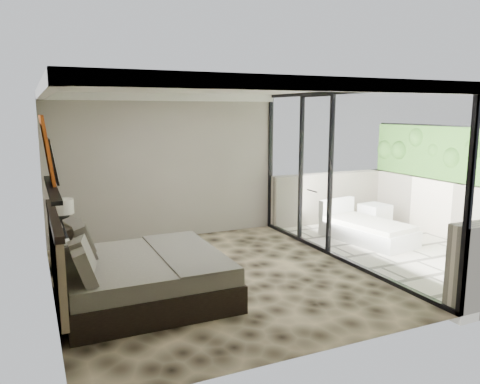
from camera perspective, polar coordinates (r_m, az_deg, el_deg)
name	(u,v)px	position (r m, az deg, el deg)	size (l,w,h in m)	color
floor	(215,278)	(7.16, -3.10, -10.39)	(5.00, 5.00, 0.00)	black
ceiling	(213,88)	(6.72, -3.33, 12.53)	(4.50, 5.00, 0.02)	silver
back_wall	(167,167)	(9.14, -8.87, 2.99)	(4.50, 0.02, 2.80)	gray
left_wall	(48,198)	(6.36, -22.39, -0.64)	(0.02, 5.00, 2.80)	gray
glass_wall	(341,177)	(7.89, 12.22, 1.80)	(0.08, 5.00, 2.80)	white
terrace_slab	(405,251)	(9.15, 19.51, -6.81)	(3.00, 5.00, 0.12)	beige
parapet_far	(461,212)	(9.97, 25.33, -2.23)	(0.30, 5.00, 1.10)	beige
foliage_hedge	(466,155)	(9.82, 25.81, 4.06)	(0.36, 4.60, 1.10)	#477925
picture_ledge	(52,188)	(6.44, -21.95, 0.42)	(0.12, 2.20, 0.05)	black
bed	(136,275)	(6.38, -12.54, -9.84)	(2.15, 2.08, 1.19)	black
nightstand	(69,252)	(7.92, -20.10, -6.84)	(0.56, 0.56, 0.56)	black
table_lamp	(63,213)	(7.77, -20.76, -2.43)	(0.33, 0.33, 0.61)	black
abstract_canvas	(47,149)	(6.73, -22.48, 4.85)	(0.04, 0.90, 0.90)	#C74911
framed_print	(53,161)	(6.64, -21.89, 3.52)	(0.03, 0.50, 0.60)	black
ottoman	(375,216)	(10.37, 16.11, -2.86)	(0.52, 0.52, 0.52)	silver
lounger	(365,229)	(9.37, 15.03, -4.42)	(1.18, 1.91, 0.70)	silver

